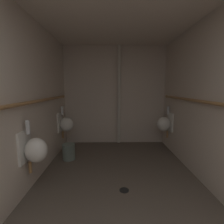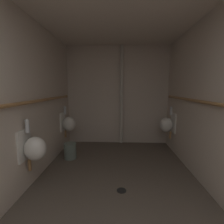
{
  "view_description": "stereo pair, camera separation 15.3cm",
  "coord_description": "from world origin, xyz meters",
  "px_view_note": "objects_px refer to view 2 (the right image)",
  "views": [
    {
      "loc": [
        -0.13,
        -0.08,
        1.48
      ],
      "look_at": [
        -0.09,
        2.78,
        1.05
      ],
      "focal_mm": 25.67,
      "sensor_mm": 36.0,
      "label": 1
    },
    {
      "loc": [
        0.02,
        -0.08,
        1.48
      ],
      "look_at": [
        -0.09,
        2.78,
        1.05
      ],
      "focal_mm": 25.67,
      "sensor_mm": 36.0,
      "label": 2
    }
  ],
  "objects_px": {
    "urinal_left_far": "(68,123)",
    "urinal_right_mid": "(167,124)",
    "urinal_left_mid": "(34,148)",
    "floor_drain": "(122,190)",
    "waste_bin": "(70,151)",
    "standpipe_back_wall": "(122,96)"
  },
  "relations": [
    {
      "from": "urinal_right_mid",
      "to": "standpipe_back_wall",
      "type": "relative_size",
      "value": 0.3
    },
    {
      "from": "floor_drain",
      "to": "urinal_left_far",
      "type": "bearing_deg",
      "value": 128.67
    },
    {
      "from": "urinal_left_far",
      "to": "floor_drain",
      "type": "bearing_deg",
      "value": -51.33
    },
    {
      "from": "urinal_left_mid",
      "to": "floor_drain",
      "type": "height_order",
      "value": "urinal_left_mid"
    },
    {
      "from": "urinal_right_mid",
      "to": "waste_bin",
      "type": "bearing_deg",
      "value": -166.98
    },
    {
      "from": "standpipe_back_wall",
      "to": "waste_bin",
      "type": "xyz_separation_m",
      "value": [
        -1.09,
        -0.96,
        -1.11
      ]
    },
    {
      "from": "urinal_left_mid",
      "to": "waste_bin",
      "type": "bearing_deg",
      "value": 80.51
    },
    {
      "from": "urinal_right_mid",
      "to": "urinal_left_mid",
      "type": "bearing_deg",
      "value": -146.06
    },
    {
      "from": "urinal_left_far",
      "to": "waste_bin",
      "type": "xyz_separation_m",
      "value": [
        0.18,
        -0.5,
        -0.48
      ]
    },
    {
      "from": "urinal_left_far",
      "to": "floor_drain",
      "type": "relative_size",
      "value": 5.39
    },
    {
      "from": "urinal_right_mid",
      "to": "floor_drain",
      "type": "relative_size",
      "value": 5.39
    },
    {
      "from": "urinal_left_mid",
      "to": "urinal_right_mid",
      "type": "height_order",
      "value": "same"
    },
    {
      "from": "urinal_left_mid",
      "to": "floor_drain",
      "type": "distance_m",
      "value": 1.4
    },
    {
      "from": "urinal_left_far",
      "to": "urinal_right_mid",
      "type": "xyz_separation_m",
      "value": [
        2.33,
        -0.01,
        0.0
      ]
    },
    {
      "from": "urinal_left_far",
      "to": "waste_bin",
      "type": "height_order",
      "value": "urinal_left_far"
    },
    {
      "from": "floor_drain",
      "to": "standpipe_back_wall",
      "type": "bearing_deg",
      "value": 89.11
    },
    {
      "from": "urinal_left_mid",
      "to": "urinal_right_mid",
      "type": "distance_m",
      "value": 2.81
    },
    {
      "from": "urinal_left_mid",
      "to": "urinal_left_far",
      "type": "xyz_separation_m",
      "value": [
        0.0,
        1.57,
        0.0
      ]
    },
    {
      "from": "urinal_right_mid",
      "to": "standpipe_back_wall",
      "type": "height_order",
      "value": "standpipe_back_wall"
    },
    {
      "from": "urinal_left_far",
      "to": "standpipe_back_wall",
      "type": "relative_size",
      "value": 0.3
    },
    {
      "from": "urinal_left_mid",
      "to": "standpipe_back_wall",
      "type": "height_order",
      "value": "standpipe_back_wall"
    },
    {
      "from": "waste_bin",
      "to": "urinal_left_mid",
      "type": "bearing_deg",
      "value": -99.49
    }
  ]
}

